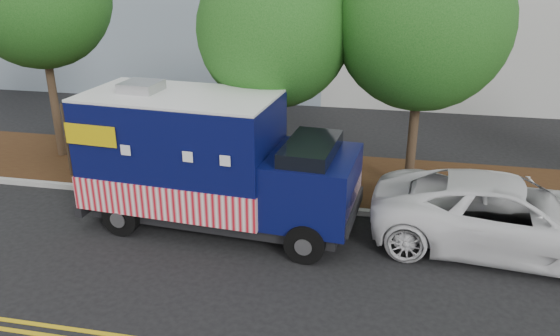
# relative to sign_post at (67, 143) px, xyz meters

# --- Properties ---
(ground) EXTENTS (120.00, 120.00, 0.00)m
(ground) POSITION_rel_sign_post_xyz_m (4.36, -2.04, -1.20)
(ground) COLOR black
(ground) RESTS_ON ground
(curb) EXTENTS (120.00, 0.18, 0.15)m
(curb) POSITION_rel_sign_post_xyz_m (4.36, -0.64, -1.12)
(curb) COLOR #9E9E99
(curb) RESTS_ON ground
(mulch_strip) EXTENTS (120.00, 4.00, 0.15)m
(mulch_strip) POSITION_rel_sign_post_xyz_m (4.36, 1.46, -1.12)
(mulch_strip) COLOR #33180E
(mulch_strip) RESTS_ON ground
(centerline_near) EXTENTS (120.00, 0.10, 0.01)m
(centerline_near) POSITION_rel_sign_post_xyz_m (4.36, -6.49, -1.19)
(centerline_near) COLOR gold
(centerline_near) RESTS_ON ground
(tree_b) EXTENTS (4.12, 4.12, 6.63)m
(tree_b) POSITION_rel_sign_post_xyz_m (6.22, 0.62, 3.36)
(tree_b) COLOR #38281C
(tree_b) RESTS_ON ground
(tree_c) EXTENTS (4.53, 4.53, 7.08)m
(tree_c) POSITION_rel_sign_post_xyz_m (10.06, 0.97, 3.61)
(tree_c) COLOR #38281C
(tree_c) RESTS_ON ground
(sign_post) EXTENTS (0.06, 0.06, 2.40)m
(sign_post) POSITION_rel_sign_post_xyz_m (0.00, 0.00, 0.00)
(sign_post) COLOR #473828
(sign_post) RESTS_ON ground
(food_truck) EXTENTS (7.01, 3.10, 3.59)m
(food_truck) POSITION_rel_sign_post_xyz_m (5.03, -1.91, 0.43)
(food_truck) COLOR black
(food_truck) RESTS_ON ground
(white_car) EXTENTS (6.41, 3.45, 1.71)m
(white_car) POSITION_rel_sign_post_xyz_m (12.21, -1.76, -0.35)
(white_car) COLOR white
(white_car) RESTS_ON ground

